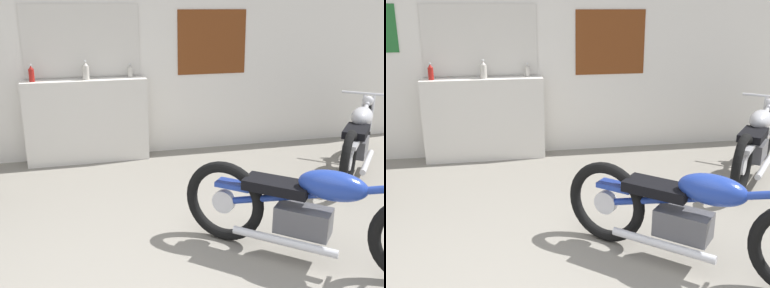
{
  "view_description": "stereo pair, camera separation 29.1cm",
  "coord_description": "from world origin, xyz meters",
  "views": [
    {
      "loc": [
        -0.4,
        -1.99,
        1.89
      ],
      "look_at": [
        0.56,
        1.73,
        0.7
      ],
      "focal_mm": 42.0,
      "sensor_mm": 36.0,
      "label": 1
    },
    {
      "loc": [
        -0.12,
        -2.05,
        1.89
      ],
      "look_at": [
        0.56,
        1.73,
        0.7
      ],
      "focal_mm": 42.0,
      "sensor_mm": 36.0,
      "label": 2
    }
  ],
  "objects": [
    {
      "name": "bottle_center",
      "position": [
        0.25,
        3.6,
        1.11
      ],
      "size": [
        0.06,
        0.06,
        0.17
      ],
      "color": "#B7B2A8",
      "rests_on": "sill_counter"
    },
    {
      "name": "sill_counter",
      "position": [
        -0.31,
        3.56,
        0.51
      ],
      "size": [
        1.48,
        0.28,
        1.03
      ],
      "color": "silver",
      "rests_on": "ground_plane"
    },
    {
      "name": "motorcycle_silver",
      "position": [
        2.74,
        2.4,
        0.41
      ],
      "size": [
        1.46,
        1.63,
        0.84
      ],
      "color": "black",
      "rests_on": "ground_plane"
    },
    {
      "name": "wall_back",
      "position": [
        -0.01,
        3.74,
        1.4
      ],
      "size": [
        10.0,
        0.07,
        2.8
      ],
      "color": "silver",
      "rests_on": "ground_plane"
    },
    {
      "name": "motorcycle_blue",
      "position": [
        1.24,
        0.74,
        0.42
      ],
      "size": [
        1.65,
        1.52,
        0.87
      ],
      "color": "black",
      "rests_on": "ground_plane"
    },
    {
      "name": "bottle_left_center",
      "position": [
        -0.29,
        3.55,
        1.13
      ],
      "size": [
        0.08,
        0.08,
        0.23
      ],
      "color": "#B7B2A8",
      "rests_on": "sill_counter"
    },
    {
      "name": "bottle_leftmost",
      "position": [
        -0.91,
        3.55,
        1.12
      ],
      "size": [
        0.06,
        0.06,
        0.21
      ],
      "color": "maroon",
      "rests_on": "sill_counter"
    }
  ]
}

